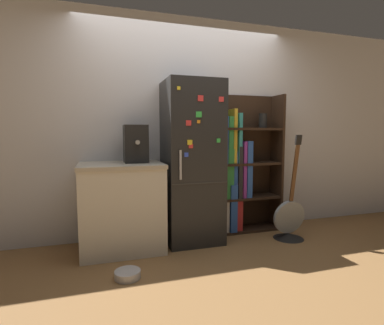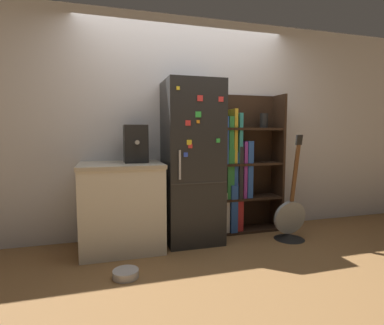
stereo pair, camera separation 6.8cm
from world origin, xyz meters
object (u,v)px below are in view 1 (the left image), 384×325
at_px(espresso_machine, 136,144).
at_px(guitar, 289,224).
at_px(bookshelf, 239,170).
at_px(pet_bowl, 128,274).
at_px(refrigerator, 192,162).

height_order(espresso_machine, guitar, espresso_machine).
xyz_separation_m(bookshelf, pet_bowl, (-1.46, -0.88, -0.73)).
bearing_deg(espresso_machine, refrigerator, -2.18).
xyz_separation_m(espresso_machine, pet_bowl, (-0.17, -0.74, -1.08)).
bearing_deg(refrigerator, espresso_machine, 177.82).
bearing_deg(bookshelf, pet_bowl, -149.02).
height_order(bookshelf, espresso_machine, bookshelf).
distance_m(refrigerator, guitar, 1.35).
relative_size(bookshelf, espresso_machine, 4.28).
relative_size(espresso_machine, guitar, 0.33).
height_order(guitar, pet_bowl, guitar).
bearing_deg(pet_bowl, refrigerator, 41.95).
height_order(refrigerator, bookshelf, refrigerator).
xyz_separation_m(refrigerator, guitar, (1.10, -0.29, -0.73)).
height_order(refrigerator, pet_bowl, refrigerator).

